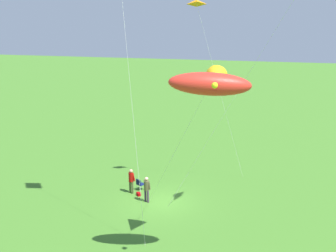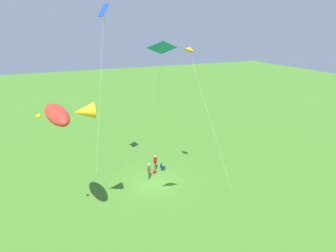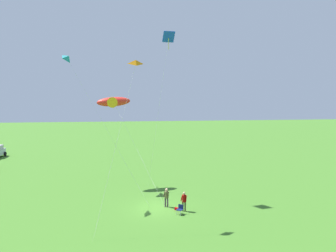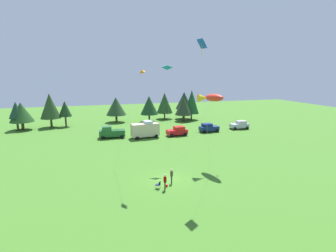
{
  "view_description": "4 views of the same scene",
  "coord_description": "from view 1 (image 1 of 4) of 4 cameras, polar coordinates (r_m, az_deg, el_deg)",
  "views": [
    {
      "loc": [
        27.8,
        6.89,
        12.74
      ],
      "look_at": [
        -1.42,
        0.22,
        4.85
      ],
      "focal_mm": 50.0,
      "sensor_mm": 36.0,
      "label": 1
    },
    {
      "loc": [
        7.47,
        21.13,
        14.33
      ],
      "look_at": [
        -1.59,
        -0.1,
        5.73
      ],
      "focal_mm": 28.0,
      "sensor_mm": 36.0,
      "label": 2
    },
    {
      "loc": [
        -28.56,
        2.01,
        10.74
      ],
      "look_at": [
        1.53,
        -1.14,
        7.3
      ],
      "focal_mm": 35.0,
      "sensor_mm": 36.0,
      "label": 3
    },
    {
      "loc": [
        -8.31,
        -28.25,
        12.61
      ],
      "look_at": [
        -0.06,
        -0.19,
        6.69
      ],
      "focal_mm": 28.0,
      "sensor_mm": 36.0,
      "label": 4
    }
  ],
  "objects": [
    {
      "name": "backpack_on_grass",
      "position": [
        32.33,
        -3.6,
        -8.28
      ],
      "size": [
        0.38,
        0.38,
        0.22
      ],
      "primitive_type": "cube",
      "rotation": [
        0.0,
        0.0,
        0.76
      ],
      "color": "#A50608",
      "rests_on": "ground"
    },
    {
      "name": "person_spectator",
      "position": [
        32.45,
        -4.52,
        -6.48
      ],
      "size": [
        0.45,
        0.55,
        1.74
      ],
      "rotation": [
        0.0,
        0.0,
        2.69
      ],
      "color": "#444E29",
      "rests_on": "ground"
    },
    {
      "name": "folding_chair",
      "position": [
        33.08,
        -3.46,
        -7.02
      ],
      "size": [
        0.67,
        0.67,
        0.82
      ],
      "rotation": [
        0.0,
        0.0,
        2.49
      ],
      "color": "#0F1949",
      "rests_on": "ground"
    },
    {
      "name": "person_kite_flyer",
      "position": [
        31.0,
        -2.63,
        -7.49
      ],
      "size": [
        0.45,
        0.55,
        1.74
      ],
      "rotation": [
        0.0,
        0.0,
        2.71
      ],
      "color": "#423145",
      "rests_on": "ground"
    },
    {
      "name": "kite_large_fish",
      "position": [
        20.91,
        5.3,
        5.31
      ],
      "size": [
        8.74,
        6.87,
        9.94
      ],
      "color": "red",
      "rests_on": "ground"
    },
    {
      "name": "kite_delta_orange",
      "position": [
        30.88,
        3.54,
        14.71
      ],
      "size": [
        3.72,
        3.75,
        13.07
      ],
      "color": "orange",
      "rests_on": "ground"
    },
    {
      "name": "ground_plane",
      "position": [
        31.35,
        -0.99,
        -9.24
      ],
      "size": [
        160.0,
        160.0,
        0.0
      ],
      "primitive_type": "plane",
      "color": "#3F7424"
    }
  ]
}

